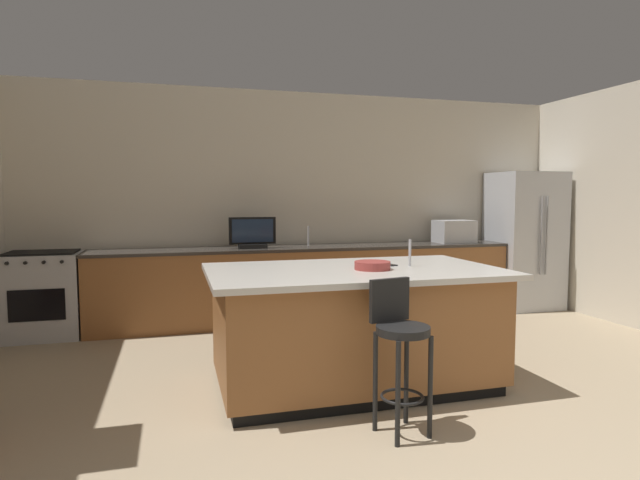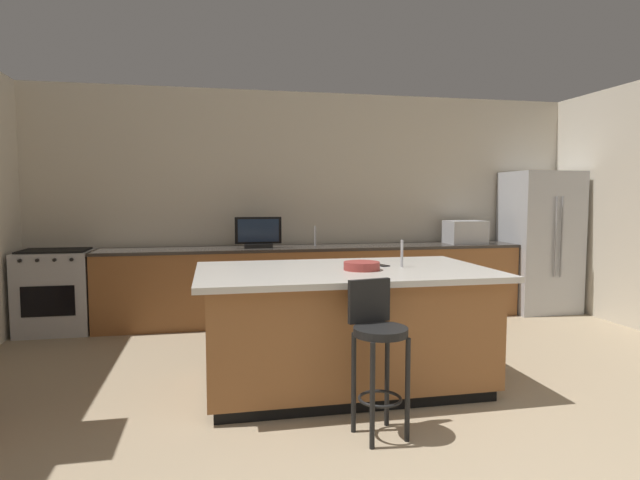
{
  "view_description": "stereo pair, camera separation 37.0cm",
  "coord_description": "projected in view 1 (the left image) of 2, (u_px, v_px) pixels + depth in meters",
  "views": [
    {
      "loc": [
        -1.63,
        -1.61,
        1.5
      ],
      "look_at": [
        -0.22,
        3.41,
        1.07
      ],
      "focal_mm": 29.32,
      "sensor_mm": 36.0,
      "label": 1
    },
    {
      "loc": [
        -1.27,
        -1.7,
        1.5
      ],
      "look_at": [
        -0.22,
        3.41,
        1.07
      ],
      "focal_mm": 29.32,
      "sensor_mm": 36.0,
      "label": 2
    }
  ],
  "objects": [
    {
      "name": "cell_phone",
      "position": [
        389.0,
        265.0,
        4.32
      ],
      "size": [
        0.12,
        0.16,
        0.01
      ],
      "primitive_type": "cube",
      "rotation": [
        0.0,
        0.0,
        0.35
      ],
      "color": "black",
      "rests_on": "kitchen_island"
    },
    {
      "name": "range_oven",
      "position": [
        44.0,
        295.0,
        5.58
      ],
      "size": [
        0.76,
        0.63,
        0.92
      ],
      "color": "#B7BABF",
      "rests_on": "ground_plane"
    },
    {
      "name": "sink_faucet_back",
      "position": [
        308.0,
        236.0,
        6.42
      ],
      "size": [
        0.02,
        0.02,
        0.24
      ],
      "primitive_type": "cylinder",
      "color": "#B2B2B7",
      "rests_on": "counter_back"
    },
    {
      "name": "wall_back",
      "position": [
        306.0,
        205.0,
        6.67
      ],
      "size": [
        7.35,
        0.12,
        2.8
      ],
      "primitive_type": "cube",
      "color": "beige",
      "rests_on": "ground_plane"
    },
    {
      "name": "refrigerator",
      "position": [
        524.0,
        240.0,
        7.07
      ],
      "size": [
        0.85,
        0.77,
        1.83
      ],
      "color": "#B7BABF",
      "rests_on": "ground_plane"
    },
    {
      "name": "tv_monitor",
      "position": [
        252.0,
        234.0,
        6.08
      ],
      "size": [
        0.54,
        0.16,
        0.36
      ],
      "color": "black",
      "rests_on": "counter_back"
    },
    {
      "name": "sink_faucet_island",
      "position": [
        410.0,
        253.0,
        4.24
      ],
      "size": [
        0.02,
        0.02,
        0.22
      ],
      "primitive_type": "cylinder",
      "color": "#B2B2B7",
      "rests_on": "kitchen_island"
    },
    {
      "name": "counter_back",
      "position": [
        310.0,
        283.0,
        6.37
      ],
      "size": [
        5.11,
        0.62,
        0.9
      ],
      "color": "brown",
      "rests_on": "ground_plane"
    },
    {
      "name": "fruit_bowl",
      "position": [
        372.0,
        265.0,
        4.06
      ],
      "size": [
        0.28,
        0.28,
        0.06
      ],
      "primitive_type": "cylinder",
      "color": "#993833",
      "rests_on": "kitchen_island"
    },
    {
      "name": "bar_stool_center",
      "position": [
        400.0,
        342.0,
        3.3
      ],
      "size": [
        0.35,
        0.36,
        0.98
      ],
      "rotation": [
        0.0,
        0.0,
        0.2
      ],
      "color": "black",
      "rests_on": "ground_plane"
    },
    {
      "name": "kitchen_island",
      "position": [
        354.0,
        326.0,
        4.16
      ],
      "size": [
        2.29,
        1.34,
        0.94
      ],
      "color": "black",
      "rests_on": "ground_plane"
    },
    {
      "name": "microwave",
      "position": [
        454.0,
        231.0,
        6.85
      ],
      "size": [
        0.48,
        0.36,
        0.29
      ],
      "primitive_type": "cube",
      "color": "#B7BABF",
      "rests_on": "counter_back"
    }
  ]
}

